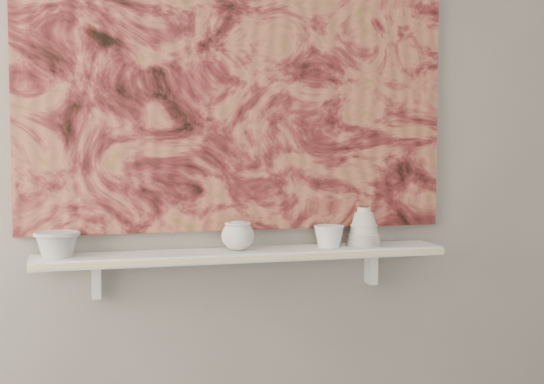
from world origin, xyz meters
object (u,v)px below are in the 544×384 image
object	(u,v)px
bowl_grey	(57,244)
cup_cream	(238,236)
shelf	(244,255)
bowl_white	(329,236)
bell_vessel	(364,226)
painting	(239,71)

from	to	relation	value
bowl_grey	cup_cream	distance (m)	0.59
shelf	bowl_white	bearing A→B (deg)	0.00
bell_vessel	bowl_white	xyz separation A→B (m)	(-0.13, 0.00, -0.03)
shelf	cup_cream	bearing A→B (deg)	180.00
cup_cream	bowl_grey	bearing A→B (deg)	180.00
cup_cream	bowl_white	size ratio (longest dim) A/B	1.04
cup_cream	bowl_white	xyz separation A→B (m)	(0.33, 0.00, -0.01)
painting	cup_cream	size ratio (longest dim) A/B	13.55
bowl_grey	bell_vessel	size ratio (longest dim) A/B	1.07
cup_cream	bell_vessel	size ratio (longest dim) A/B	0.80
bowl_grey	bowl_white	size ratio (longest dim) A/B	1.39
bowl_white	painting	bearing A→B (deg)	165.16
bell_vessel	shelf	bearing A→B (deg)	180.00
cup_cream	bowl_white	distance (m)	0.33
bowl_grey	bell_vessel	world-z (taller)	bell_vessel
bell_vessel	cup_cream	bearing A→B (deg)	180.00
bell_vessel	bowl_white	size ratio (longest dim) A/B	1.30
bowl_grey	bell_vessel	distance (m)	1.05
shelf	bowl_white	world-z (taller)	bowl_white
bowl_grey	bowl_white	xyz separation A→B (m)	(0.92, 0.00, -0.00)
shelf	cup_cream	distance (m)	0.07
painting	bowl_white	world-z (taller)	painting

